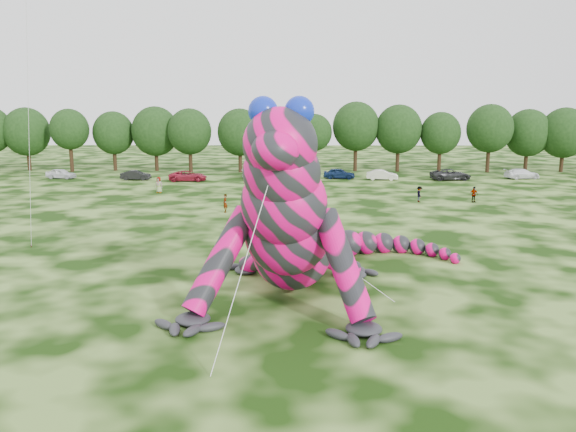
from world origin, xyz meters
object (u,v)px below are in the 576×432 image
(tree_3, at_px, (70,140))
(car_3, at_px, (259,174))
(car_4, at_px, (339,173))
(car_1, at_px, (136,175))
(car_5, at_px, (382,175))
(tree_7, at_px, (240,141))
(car_7, at_px, (522,174))
(inflatable_gecko, at_px, (296,194))
(tree_10, at_px, (356,137))
(spectator_2, at_px, (419,194))
(spectator_3, at_px, (474,194))
(car_0, at_px, (61,174))
(car_6, at_px, (451,175))
(spectator_0, at_px, (225,203))
(tree_8, at_px, (279,142))
(tree_14, at_px, (527,140))
(tree_4, at_px, (114,141))
(tree_5, at_px, (156,139))
(tree_12, at_px, (440,142))
(tree_13, at_px, (489,138))
(car_2, at_px, (188,176))
(tree_15, at_px, (564,140))
(tree_2, at_px, (27,139))
(tree_6, at_px, (190,140))
(tree_11, at_px, (398,138))
(tree_9, at_px, (314,143))

(tree_3, relative_size, car_3, 2.07)
(car_4, bearing_deg, car_1, 102.12)
(car_4, xyz_separation_m, car_5, (5.65, -1.26, -0.04))
(car_3, xyz_separation_m, car_5, (16.68, -1.55, 0.03))
(tree_7, bearing_deg, car_5, -24.80)
(car_7, bearing_deg, inflatable_gecko, 134.80)
(tree_10, relative_size, car_3, 2.30)
(spectator_2, bearing_deg, spectator_3, -90.85)
(car_0, bearing_deg, inflatable_gecko, -134.81)
(car_6, relative_size, spectator_0, 3.12)
(inflatable_gecko, height_order, tree_8, inflatable_gecko)
(tree_14, height_order, car_5, tree_14)
(tree_4, height_order, spectator_0, tree_4)
(tree_4, xyz_separation_m, tree_5, (6.52, -0.28, 0.37))
(tree_12, height_order, car_1, tree_12)
(tree_13, distance_m, car_4, 24.74)
(car_2, bearing_deg, spectator_2, -125.88)
(tree_12, bearing_deg, tree_15, 0.10)
(tree_3, relative_size, car_4, 2.20)
(tree_12, height_order, car_4, tree_12)
(tree_8, height_order, spectator_2, tree_8)
(tree_2, height_order, tree_6, tree_2)
(tree_6, bearing_deg, tree_13, 0.57)
(tree_11, height_order, tree_14, tree_11)
(tree_12, bearing_deg, car_2, -161.98)
(car_2, relative_size, car_4, 1.17)
(tree_3, height_order, car_0, tree_3)
(tree_8, bearing_deg, spectator_3, -53.11)
(tree_5, relative_size, tree_12, 1.09)
(car_1, distance_m, spectator_2, 38.36)
(tree_2, bearing_deg, car_0, -48.33)
(tree_6, height_order, tree_8, tree_6)
(tree_8, xyz_separation_m, car_0, (-29.65, -8.50, -3.78))
(tree_2, xyz_separation_m, tree_11, (56.80, -0.57, 0.21))
(tree_10, relative_size, spectator_3, 6.44)
(tree_4, distance_m, car_0, 11.71)
(tree_13, relative_size, car_4, 2.36)
(tree_12, distance_m, spectator_2, 29.83)
(inflatable_gecko, relative_size, car_6, 3.75)
(tree_9, relative_size, tree_15, 0.90)
(tree_6, relative_size, tree_12, 1.06)
(car_0, height_order, car_3, car_0)
(spectator_3, bearing_deg, tree_7, 115.28)
(tree_11, bearing_deg, tree_7, -176.67)
(tree_7, height_order, spectator_3, tree_7)
(tree_12, distance_m, car_0, 54.80)
(tree_13, bearing_deg, tree_14, 14.15)
(tree_15, distance_m, car_1, 62.71)
(tree_4, relative_size, car_4, 2.11)
(car_4, bearing_deg, tree_11, -37.25)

